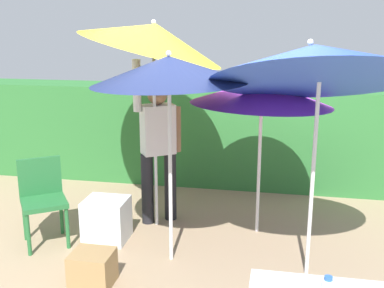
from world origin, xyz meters
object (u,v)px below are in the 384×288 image
(person_vendor, at_px, (158,144))
(crate_cardboard, at_px, (93,268))
(chair_plastic, at_px, (43,196))
(umbrella_navy, at_px, (169,70))
(cooler_box, at_px, (107,220))
(umbrella_rainbow, at_px, (154,37))
(umbrella_orange, at_px, (262,92))
(umbrella_yellow, at_px, (315,63))

(person_vendor, relative_size, crate_cardboard, 5.20)
(chair_plastic, bearing_deg, umbrella_navy, -5.37)
(umbrella_navy, height_order, cooler_box, umbrella_navy)
(umbrella_navy, distance_m, crate_cardboard, 1.88)
(umbrella_rainbow, xyz_separation_m, crate_cardboard, (-0.22, -1.39, -1.96))
(umbrella_rainbow, xyz_separation_m, umbrella_navy, (0.36, -0.81, -0.26))
(crate_cardboard, bearing_deg, umbrella_orange, 45.61)
(umbrella_rainbow, height_order, umbrella_yellow, umbrella_rainbow)
(umbrella_rainbow, distance_m, chair_plastic, 2.02)
(person_vendor, bearing_deg, chair_plastic, -144.38)
(umbrella_yellow, height_order, cooler_box, umbrella_yellow)
(chair_plastic, height_order, cooler_box, chair_plastic)
(person_vendor, height_order, crate_cardboard, person_vendor)
(umbrella_rainbow, xyz_separation_m, cooler_box, (-0.42, -0.51, -1.88))
(cooler_box, bearing_deg, umbrella_rainbow, 51.07)
(person_vendor, xyz_separation_m, chair_plastic, (-1.05, -0.75, -0.42))
(umbrella_orange, bearing_deg, cooler_box, -161.59)
(chair_plastic, bearing_deg, cooler_box, 14.38)
(cooler_box, bearing_deg, umbrella_navy, -20.71)
(person_vendor, bearing_deg, crate_cardboard, -98.67)
(umbrella_rainbow, bearing_deg, crate_cardboard, -98.86)
(umbrella_rainbow, distance_m, person_vendor, 1.18)
(umbrella_orange, xyz_separation_m, person_vendor, (-1.14, 0.07, -0.63))
(umbrella_orange, relative_size, umbrella_navy, 0.86)
(umbrella_navy, distance_m, chair_plastic, 1.94)
(umbrella_rainbow, bearing_deg, person_vendor, 84.71)
(umbrella_yellow, bearing_deg, crate_cardboard, -163.37)
(person_vendor, xyz_separation_m, crate_cardboard, (-0.22, -1.46, -0.78))
(umbrella_orange, xyz_separation_m, cooler_box, (-1.56, -0.52, -1.33))
(person_vendor, distance_m, crate_cardboard, 1.67)
(chair_plastic, bearing_deg, umbrella_rainbow, 32.91)
(umbrella_rainbow, height_order, crate_cardboard, umbrella_rainbow)
(umbrella_navy, xyz_separation_m, person_vendor, (-0.35, 0.88, -0.91))
(umbrella_navy, distance_m, person_vendor, 1.32)
(person_vendor, distance_m, cooler_box, 1.01)
(crate_cardboard, bearing_deg, umbrella_yellow, 16.63)
(umbrella_navy, distance_m, cooler_box, 1.82)
(umbrella_rainbow, relative_size, umbrella_orange, 1.42)
(person_vendor, height_order, cooler_box, person_vendor)
(umbrella_yellow, bearing_deg, chair_plastic, 176.43)
(chair_plastic, relative_size, cooler_box, 1.95)
(umbrella_rainbow, relative_size, crate_cardboard, 6.82)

